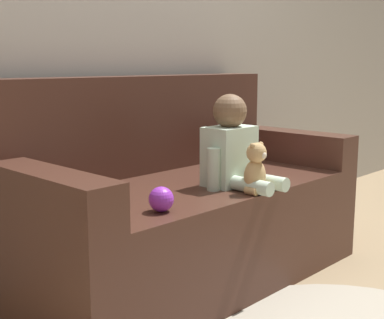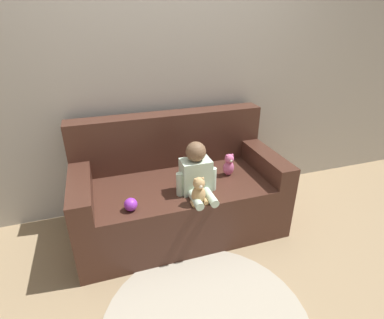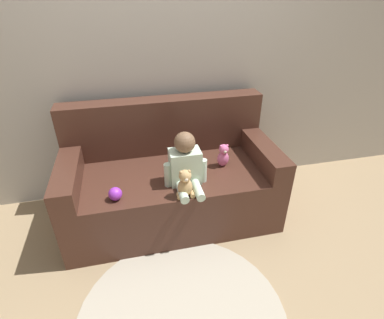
% 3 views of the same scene
% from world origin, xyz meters
% --- Properties ---
extents(ground_plane, '(12.00, 12.00, 0.00)m').
position_xyz_m(ground_plane, '(0.00, 0.00, 0.00)').
color(ground_plane, '#9E8460').
extents(wall_back, '(8.00, 0.05, 2.60)m').
position_xyz_m(wall_back, '(0.00, 0.50, 1.30)').
color(wall_back, '#ADA89E').
rests_on(wall_back, ground_plane).
extents(couch, '(1.67, 0.83, 0.94)m').
position_xyz_m(couch, '(0.00, 0.06, 0.33)').
color(couch, '#47281E').
rests_on(couch, ground_plane).
extents(person_baby, '(0.31, 0.34, 0.40)m').
position_xyz_m(person_baby, '(0.08, -0.21, 0.63)').
color(person_baby, silver).
rests_on(person_baby, couch).
extents(teddy_bear_brown, '(0.12, 0.10, 0.21)m').
position_xyz_m(teddy_bear_brown, '(0.04, -0.36, 0.57)').
color(teddy_bear_brown, tan).
rests_on(teddy_bear_brown, couch).
extents(plush_toy_side, '(0.09, 0.09, 0.19)m').
position_xyz_m(plush_toy_side, '(0.42, -0.04, 0.56)').
color(plush_toy_side, '#DB6699').
rests_on(plush_toy_side, couch).
extents(toy_ball, '(0.09, 0.09, 0.09)m').
position_xyz_m(toy_ball, '(-0.43, -0.29, 0.51)').
color(toy_ball, purple).
rests_on(toy_ball, couch).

